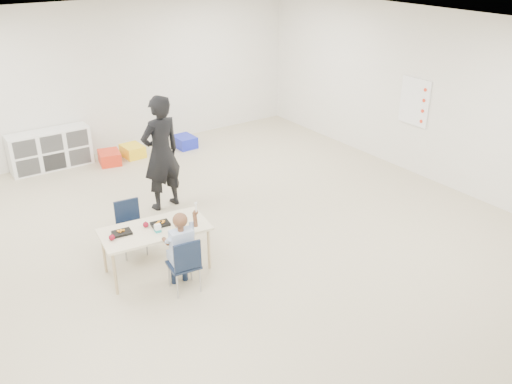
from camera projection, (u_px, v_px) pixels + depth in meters
room at (236, 152)px, 6.61m from camera, size 9.00×9.02×2.80m
table at (157, 249)px, 6.67m from camera, size 1.36×0.79×0.59m
chair_near at (184, 264)px, 6.28m from camera, size 0.38×0.36×0.71m
chair_far at (132, 229)px, 7.02m from camera, size 0.38×0.36×0.71m
child at (183, 248)px, 6.19m from camera, size 0.53×0.53×1.12m
lunch_tray_near at (160, 224)px, 6.61m from camera, size 0.24×0.18×0.03m
lunch_tray_far at (122, 233)px, 6.42m from camera, size 0.24×0.18×0.03m
milk_carton at (158, 229)px, 6.44m from camera, size 0.08×0.08×0.10m
bread_roll at (181, 225)px, 6.56m from camera, size 0.09×0.09×0.07m
apple_near at (146, 225)px, 6.55m from camera, size 0.07×0.07×0.07m
apple_far at (112, 237)px, 6.28m from camera, size 0.07×0.07×0.07m
cubby_shelf at (50, 150)px, 9.63m from camera, size 1.40×0.40×0.70m
rules_poster at (414, 102)px, 9.16m from camera, size 0.02×0.60×0.80m
adult at (161, 153)px, 8.02m from camera, size 0.70×0.51×1.76m
bin_red at (110, 158)px, 9.91m from camera, size 0.45×0.53×0.23m
bin_yellow at (133, 151)px, 10.23m from camera, size 0.38×0.47×0.22m
bin_blue at (185, 142)px, 10.68m from camera, size 0.37×0.47×0.23m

